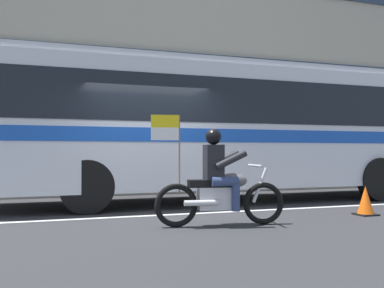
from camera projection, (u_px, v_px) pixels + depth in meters
ground_plane at (148, 211)px, 8.71m from camera, size 60.00×60.00×0.00m
sidewalk_curb at (111, 187)px, 13.54m from camera, size 28.00×3.80×0.15m
lane_center_stripe at (156, 215)px, 8.14m from camera, size 26.60×0.14×0.01m
office_building_facade at (102, 19)px, 15.80m from camera, size 28.00×0.89×12.00m
transit_bus at (236, 123)px, 10.66m from camera, size 11.83×2.74×3.22m
motorcycle_with_rider at (219, 184)px, 7.02m from camera, size 2.18×0.68×1.78m
traffic_cone at (365, 201)px, 8.19m from camera, size 0.36×0.36×0.55m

